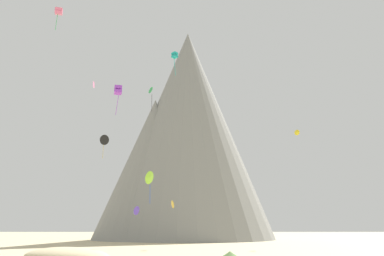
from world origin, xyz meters
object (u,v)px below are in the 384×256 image
Objects in this scene: kite_teal_high at (175,55)px; rock_massif at (181,138)px; kite_gold_low at (173,204)px; kite_yellow_mid at (297,132)px; kite_black_mid at (104,140)px; kite_green_high at (151,91)px; kite_indigo_low at (136,210)px; kite_rainbow_high at (59,11)px; kite_pink_high at (93,85)px; bush_ridge_crest at (230,254)px; kite_violet_high at (118,90)px; kite_lime_low at (150,178)px.

rock_massif is at bearing 41.04° from kite_teal_high.
kite_gold_low is 1.22× the size of kite_yellow_mid.
rock_massif is at bearing -105.00° from kite_black_mid.
kite_green_high reaches higher than kite_gold_low.
kite_teal_high is at bearing 73.25° from kite_indigo_low.
rock_massif is 52.99m from kite_teal_high.
kite_pink_high is (0.27, 25.87, -4.67)m from kite_rainbow_high.
kite_green_high is 3.88× the size of kite_gold_low.
kite_yellow_mid is (48.07, 25.59, -16.42)m from kite_rainbow_high.
kite_yellow_mid is at bearing -133.45° from kite_green_high.
rock_massif is at bearing 97.85° from bush_ridge_crest.
kite_yellow_mid is at bearing 135.22° from kite_indigo_low.
kite_black_mid is at bearing 24.20° from kite_gold_low.
kite_black_mid is 16.57m from kite_green_high.
kite_pink_high is 37.12m from kite_gold_low.
kite_rainbow_high is 2.45× the size of kite_indigo_low.
kite_teal_high is 22.89m from kite_green_high.
kite_pink_high reaches higher than kite_black_mid.
kite_pink_high is (-29.00, 30.91, 36.47)m from bush_ridge_crest.
kite_gold_low is at bearing -162.87° from kite_rainbow_high.
kite_black_mid is 0.93× the size of kite_green_high.
kite_violet_high is at bearing -110.36° from kite_yellow_mid.
kite_pink_high is (-20.19, 17.96, 0.36)m from kite_teal_high.
kite_green_high reaches higher than bush_ridge_crest.
kite_pink_high is (-19.95, -34.77, 5.56)m from rock_massif.
kite_lime_low is 11.92m from kite_gold_low.
kite_teal_high is at bearing 160.73° from kite_green_high.
kite_green_high is 1.12× the size of kite_violet_high.
kite_pink_high is at bearing -119.84° from rock_massif.
kite_pink_high is (-9.79, 19.78, 8.09)m from kite_violet_high.
kite_indigo_low is (-0.91, -13.60, -29.51)m from kite_green_high.
kite_rainbow_high reaches higher than kite_gold_low.
kite_pink_high is 49.22m from kite_yellow_mid.
kite_green_high is (-15.59, 34.81, 36.24)m from bush_ridge_crest.
kite_violet_high reaches higher than kite_gold_low.
kite_teal_high reaches higher than kite_violet_high.
kite_teal_high is at bearing 124.24° from bush_ridge_crest.
rock_massif is at bearing -21.04° from kite_gold_low.
kite_pink_high is at bearing -106.73° from kite_rainbow_high.
kite_lime_low is at bearing 172.37° from kite_rainbow_high.
kite_gold_low is at bearing 116.36° from bush_ridge_crest.
kite_indigo_low is at bearing 140.55° from kite_black_mid.
kite_green_high is at bearing 114.13° from bush_ridge_crest.
kite_teal_high reaches higher than kite_yellow_mid.
kite_teal_high reaches higher than kite_black_mid.
kite_yellow_mid is at bearing 58.46° from bush_ridge_crest.
kite_teal_high is (0.24, -52.73, 5.21)m from rock_massif.
kite_teal_high is at bearing -104.88° from kite_yellow_mid.
kite_rainbow_high is at bearing -109.48° from kite_yellow_mid.
kite_violet_high is at bearing 15.30° from kite_indigo_low.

